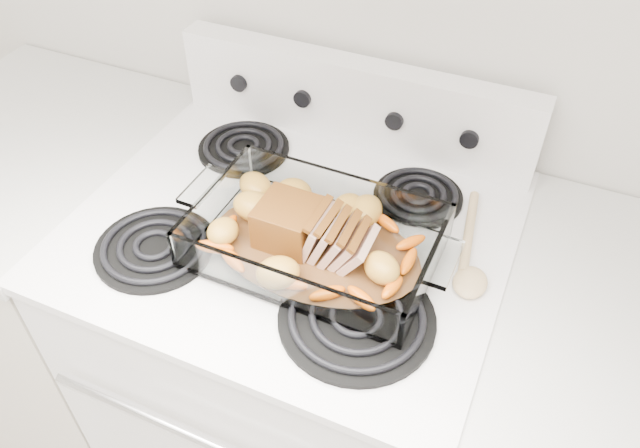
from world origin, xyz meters
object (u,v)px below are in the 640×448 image
at_px(counter_left, 74,281).
at_px(pork_roast, 305,229).
at_px(electric_range, 299,364).
at_px(baking_dish, 315,243).

relative_size(counter_left, pork_roast, 4.58).
height_order(electric_range, pork_roast, electric_range).
distance_m(electric_range, baking_dish, 0.49).
xyz_separation_m(electric_range, counter_left, (-0.67, -0.00, -0.02)).
relative_size(electric_range, baking_dish, 2.75).
relative_size(baking_dish, pork_roast, 2.00).
bearing_deg(baking_dish, counter_left, 176.28).
relative_size(electric_range, pork_roast, 5.50).
height_order(electric_range, baking_dish, electric_range).
height_order(baking_dish, pork_roast, pork_roast).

